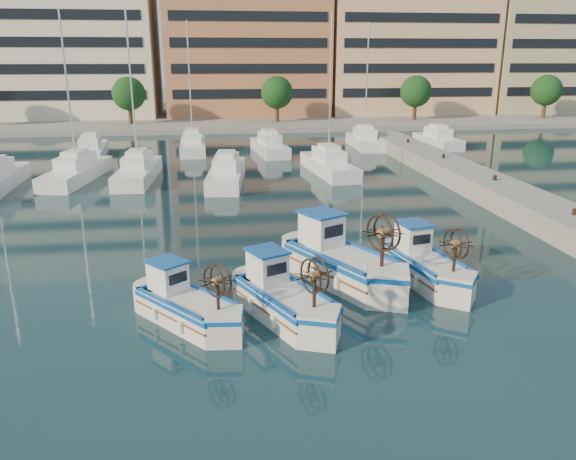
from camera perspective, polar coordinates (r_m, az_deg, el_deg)
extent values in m
plane|color=#193E43|center=(20.16, 4.69, -7.65)|extent=(300.00, 300.00, 0.00)
cube|color=gray|center=(31.93, 24.98, 1.32)|extent=(3.00, 60.00, 1.20)
cube|color=gray|center=(85.34, -4.88, 11.65)|extent=(180.00, 40.00, 0.60)
cube|color=#F4E1C2|center=(85.05, -21.49, 17.85)|extent=(23.00, 14.00, 21.00)
cube|color=black|center=(78.25, -22.70, 17.88)|extent=(21.16, 0.12, 18.90)
cube|color=#BF744A|center=(83.14, -4.31, 20.35)|extent=(22.00, 14.00, 25.00)
cube|color=black|center=(76.17, -3.98, 20.65)|extent=(20.24, 0.12, 22.50)
cube|color=#F3B787|center=(87.52, 11.81, 18.91)|extent=(23.00, 14.00, 22.00)
cube|color=black|center=(80.92, 13.50, 18.98)|extent=(21.16, 0.12, 19.80)
cube|color=#C4B487|center=(97.39, 25.42, 18.07)|extent=(22.00, 14.00, 24.00)
cylinder|color=#3F2B19|center=(72.39, -15.70, 11.06)|extent=(0.50, 0.50, 3.00)
sphere|color=#1A491A|center=(72.18, -15.88, 13.18)|extent=(4.00, 4.00, 4.00)
cylinder|color=#3F2B19|center=(72.14, -1.12, 11.66)|extent=(0.50, 0.50, 3.00)
sphere|color=#1A491A|center=(71.93, -1.13, 13.80)|extent=(4.00, 4.00, 4.00)
cylinder|color=#3F2B19|center=(76.27, 12.73, 11.55)|extent=(0.50, 0.50, 3.00)
sphere|color=#1A491A|center=(76.07, 12.86, 13.57)|extent=(4.00, 4.00, 4.00)
cylinder|color=#3F2B19|center=(84.12, 24.54, 10.94)|extent=(0.50, 0.50, 3.00)
sphere|color=#1A491A|center=(83.94, 24.78, 12.76)|extent=(4.00, 4.00, 4.00)
cube|color=white|center=(42.88, -20.64, 5.40)|extent=(3.54, 9.28, 1.00)
cylinder|color=silver|center=(42.21, -21.44, 12.72)|extent=(0.12, 0.12, 11.00)
cube|color=white|center=(41.68, -14.97, 5.61)|extent=(2.65, 8.87, 1.00)
cylinder|color=silver|center=(40.99, -15.57, 13.16)|extent=(0.12, 0.12, 11.00)
cube|color=white|center=(39.78, -6.26, 5.56)|extent=(3.07, 9.10, 1.00)
cube|color=white|center=(42.83, 4.15, 6.45)|extent=(3.09, 8.79, 1.00)
cylinder|color=silver|center=(42.16, 4.32, 13.81)|extent=(0.12, 0.12, 11.00)
cube|color=white|center=(52.17, -19.35, 7.46)|extent=(3.06, 8.68, 1.00)
cube|color=white|center=(53.30, -9.64, 8.37)|extent=(2.41, 8.30, 1.00)
cylinder|color=silver|center=(52.76, -9.94, 14.28)|extent=(0.12, 0.12, 11.00)
cube|color=white|center=(51.72, -1.89, 8.34)|extent=(3.03, 7.95, 1.00)
cube|color=white|center=(55.75, 7.77, 8.84)|extent=(2.41, 7.61, 1.00)
cylinder|color=silver|center=(55.24, 8.00, 14.49)|extent=(0.12, 0.12, 11.00)
cube|color=white|center=(57.67, 14.94, 8.69)|extent=(2.67, 7.27, 1.00)
cube|color=silver|center=(18.94, -10.10, -8.06)|extent=(3.52, 3.80, 0.91)
cube|color=#0C4AA0|center=(18.79, -10.15, -7.10)|extent=(3.62, 3.92, 0.14)
cube|color=#1771BA|center=(18.82, -10.14, -7.26)|extent=(3.02, 3.30, 0.05)
cube|color=white|center=(19.35, -12.11, -4.61)|extent=(1.45, 1.48, 0.95)
cube|color=#0C4AA0|center=(19.17, -12.21, -3.16)|extent=(1.64, 1.66, 0.07)
cylinder|color=#331E14|center=(17.41, -7.13, -6.77)|extent=(0.10, 0.10, 1.01)
cylinder|color=brown|center=(17.20, -7.20, -5.14)|extent=(0.37, 0.36, 0.24)
torus|color=#331E14|center=(17.13, -7.53, -5.26)|extent=(0.69, 0.82, 1.01)
torus|color=#331E14|center=(17.28, -6.86, -5.02)|extent=(0.69, 0.82, 1.01)
cube|color=silver|center=(18.96, -0.33, -7.60)|extent=(3.21, 4.31, 0.99)
cube|color=#0C4AA0|center=(18.81, -0.33, -6.56)|extent=(3.31, 4.44, 0.15)
cube|color=#1771BA|center=(18.83, -0.33, -6.73)|extent=(2.70, 3.80, 0.06)
cube|color=white|center=(19.46, -2.11, -3.70)|extent=(1.46, 1.55, 1.04)
cube|color=#0C4AA0|center=(19.27, -2.13, -2.13)|extent=(1.65, 1.74, 0.08)
cylinder|color=#331E14|center=(17.24, 2.68, -6.45)|extent=(0.11, 0.11, 1.10)
cylinder|color=brown|center=(17.02, 2.71, -4.64)|extent=(0.39, 0.37, 0.26)
torus|color=#331E14|center=(16.94, 2.32, -4.74)|extent=(0.52, 1.03, 1.10)
torus|color=#331E14|center=(17.09, 3.10, -4.54)|extent=(0.52, 1.03, 1.10)
cube|color=silver|center=(21.93, 5.62, -3.87)|extent=(4.06, 5.19, 1.20)
cube|color=#0C4AA0|center=(21.77, 5.65, -2.75)|extent=(4.18, 5.35, 0.18)
cube|color=#1771BA|center=(21.80, 5.65, -2.92)|extent=(3.44, 4.56, 0.07)
cube|color=white|center=(22.52, 3.43, 0.06)|extent=(1.80, 1.90, 1.25)
cube|color=#0C4AA0|center=(22.33, 3.46, 1.73)|extent=(2.03, 2.13, 0.09)
cylinder|color=#331E14|center=(20.10, 9.55, -2.19)|extent=(0.14, 0.14, 1.32)
cylinder|color=brown|center=(19.88, 9.65, -0.27)|extent=(0.47, 0.45, 0.32)
torus|color=#331E14|center=(19.76, 9.30, -0.35)|extent=(0.70, 1.22, 1.33)
torus|color=#331E14|center=(20.00, 10.00, -0.18)|extent=(0.70, 1.22, 1.33)
cube|color=silver|center=(22.53, 13.89, -4.00)|extent=(2.42, 4.22, 0.99)
cube|color=#0C4AA0|center=(22.40, 13.96, -3.10)|extent=(2.50, 4.35, 0.15)
cube|color=#1771BA|center=(22.42, 13.95, -3.24)|extent=(1.98, 3.76, 0.06)
cube|color=white|center=(23.10, 12.59, -0.70)|extent=(1.25, 1.40, 1.04)
cube|color=#0C4AA0|center=(22.94, 12.68, 0.65)|extent=(1.42, 1.57, 0.08)
cylinder|color=#331E14|center=(20.86, 16.55, -2.89)|extent=(0.11, 0.11, 1.10)
cylinder|color=brown|center=(20.67, 16.68, -1.36)|extent=(0.35, 0.32, 0.26)
torus|color=#331E14|center=(20.59, 16.36, -1.40)|extent=(0.27, 1.10, 1.11)
torus|color=#331E14|center=(20.75, 17.01, -1.32)|extent=(0.27, 1.10, 1.11)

